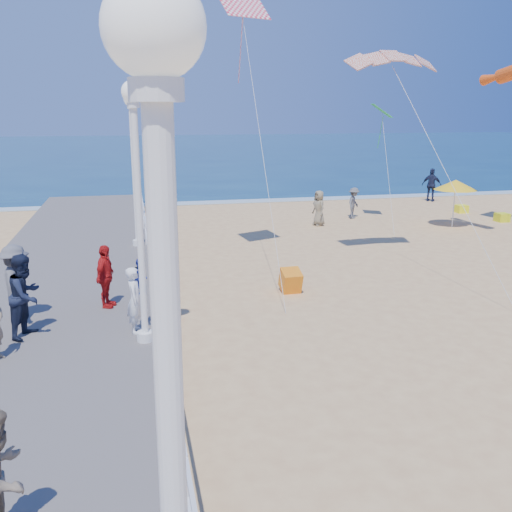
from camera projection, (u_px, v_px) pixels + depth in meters
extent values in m
plane|color=#E0B375|center=(378.00, 337.00, 13.34)|extent=(160.00, 160.00, 0.00)
cube|color=navy|center=(172.00, 150.00, 74.82)|extent=(160.00, 90.00, 0.05)
cube|color=silver|center=(229.00, 202.00, 32.73)|extent=(160.00, 1.20, 0.04)
cube|color=slate|center=(40.00, 358.00, 11.73)|extent=(5.00, 44.00, 0.40)
cube|color=white|center=(158.00, 293.00, 11.93)|extent=(0.05, 42.00, 0.06)
cube|color=white|center=(159.00, 315.00, 12.06)|extent=(0.05, 42.00, 0.04)
sphere|color=white|center=(154.00, 27.00, 2.35)|extent=(0.44, 0.44, 0.44)
cylinder|color=white|center=(145.00, 336.00, 12.11)|extent=(0.36, 0.36, 0.20)
cylinder|color=white|center=(140.00, 228.00, 11.52)|extent=(0.14, 0.14, 4.70)
sphere|color=white|center=(133.00, 92.00, 10.86)|extent=(0.44, 0.44, 0.44)
cylinder|color=white|center=(138.00, 243.00, 20.62)|extent=(0.36, 0.36, 0.20)
cylinder|color=white|center=(134.00, 178.00, 20.03)|extent=(0.14, 0.14, 4.70)
sphere|color=white|center=(130.00, 100.00, 19.37)|extent=(0.44, 0.44, 0.44)
imported|color=white|center=(135.00, 300.00, 12.42)|extent=(0.42, 0.58, 1.48)
imported|color=#2E3EAF|center=(141.00, 276.00, 12.47)|extent=(0.34, 0.41, 0.78)
imported|color=#84725B|center=(0.00, 477.00, 6.28)|extent=(0.83, 0.96, 1.69)
imported|color=#58585D|center=(16.00, 283.00, 13.05)|extent=(0.88, 1.28, 1.82)
imported|color=red|center=(105.00, 276.00, 14.01)|extent=(0.67, 1.00, 1.58)
imported|color=#161C31|center=(26.00, 295.00, 12.19)|extent=(0.98, 1.09, 1.82)
imported|color=#555559|center=(354.00, 203.00, 27.75)|extent=(1.06, 1.11, 1.51)
imported|color=#1C213D|center=(432.00, 185.00, 32.87)|extent=(1.12, 1.10, 1.90)
imported|color=#7F7357|center=(319.00, 208.00, 26.03)|extent=(0.67, 0.88, 1.61)
cube|color=#EC490D|center=(291.00, 283.00, 16.52)|extent=(0.58, 0.73, 0.74)
cylinder|color=white|center=(454.00, 207.00, 25.66)|extent=(0.05, 0.05, 1.80)
cone|color=yellow|center=(456.00, 185.00, 25.41)|extent=(1.90, 1.90, 0.45)
cube|color=#FFFE1A|center=(461.00, 209.00, 29.41)|extent=(0.55, 0.55, 0.40)
cube|color=yellow|center=(502.00, 217.00, 27.07)|extent=(0.55, 0.55, 0.40)
cube|color=green|center=(382.00, 111.00, 25.77)|extent=(1.17, 1.28, 0.62)
cube|color=red|center=(240.00, 0.00, 17.74)|extent=(1.89, 1.64, 1.15)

